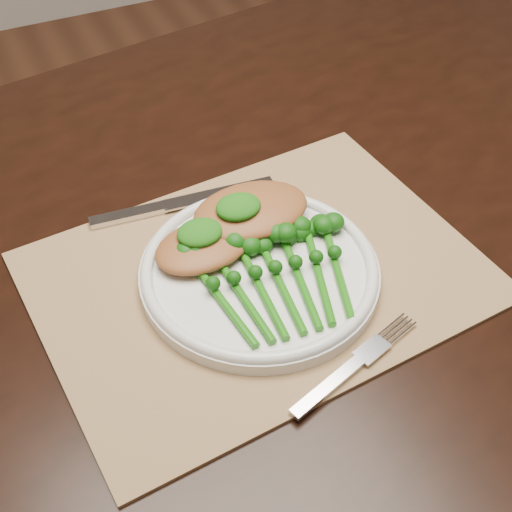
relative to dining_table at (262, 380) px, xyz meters
name	(u,v)px	position (x,y,z in m)	size (l,w,h in m)	color
floor	(196,450)	(-0.08, 0.14, -0.38)	(4.00, 4.00, 0.00)	brown
dining_table	(262,380)	(0.00, 0.00, 0.00)	(1.73, 1.15, 0.75)	black
placemat	(258,275)	(-0.06, -0.11, 0.37)	(0.48, 0.35, 0.00)	#98754D
dinner_plate	(259,271)	(-0.06, -0.11, 0.39)	(0.26, 0.26, 0.02)	silver
knife	(166,206)	(-0.11, 0.04, 0.38)	(0.23, 0.04, 0.01)	silver
fork	(363,358)	(-0.01, -0.26, 0.38)	(0.17, 0.07, 0.01)	silver
chicken_fillet_left	(204,245)	(-0.11, -0.07, 0.40)	(0.12, 0.08, 0.02)	#9B5A2D
chicken_fillet_right	(251,210)	(-0.04, -0.04, 0.41)	(0.14, 0.10, 0.03)	#9B5A2D
pesto_dollop_left	(200,233)	(-0.11, -0.06, 0.42)	(0.05, 0.04, 0.02)	#114D0B
pesto_dollop_right	(238,207)	(-0.06, -0.05, 0.43)	(0.05, 0.04, 0.02)	#114D0B
broccolini_bundle	(281,286)	(-0.05, -0.15, 0.40)	(0.17, 0.19, 0.04)	#1A650D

